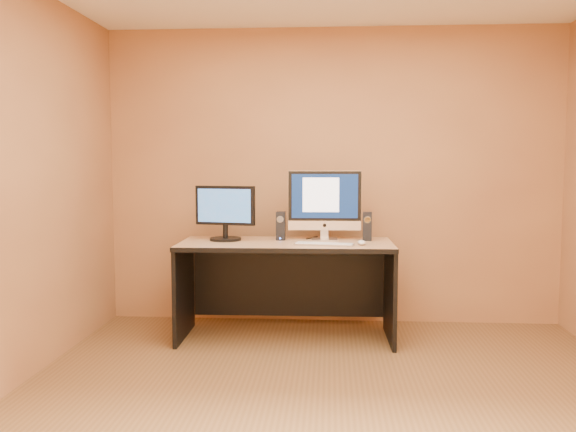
# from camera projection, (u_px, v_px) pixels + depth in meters

# --- Properties ---
(floor) EXTENTS (4.00, 4.00, 0.00)m
(floor) POSITION_uv_depth(u_px,v_px,m) (332.00, 409.00, 3.53)
(floor) COLOR brown
(floor) RESTS_ON ground
(walls) EXTENTS (4.00, 4.00, 2.60)m
(walls) POSITION_uv_depth(u_px,v_px,m) (334.00, 185.00, 3.41)
(walls) COLOR #A97344
(walls) RESTS_ON ground
(desk) EXTENTS (1.72, 0.77, 0.79)m
(desk) POSITION_uv_depth(u_px,v_px,m) (286.00, 291.00, 4.92)
(desk) COLOR tan
(desk) RESTS_ON ground
(imac) EXTENTS (0.61, 0.24, 0.59)m
(imac) POSITION_uv_depth(u_px,v_px,m) (325.00, 205.00, 4.99)
(imac) COLOR silver
(imac) RESTS_ON desk
(second_monitor) EXTENTS (0.55, 0.35, 0.45)m
(second_monitor) POSITION_uv_depth(u_px,v_px,m) (225.00, 213.00, 4.98)
(second_monitor) COLOR black
(second_monitor) RESTS_ON desk
(speaker_left) EXTENTS (0.07, 0.08, 0.23)m
(speaker_left) POSITION_uv_depth(u_px,v_px,m) (281.00, 226.00, 5.01)
(speaker_left) COLOR black
(speaker_left) RESTS_ON desk
(speaker_right) EXTENTS (0.07, 0.08, 0.23)m
(speaker_right) POSITION_uv_depth(u_px,v_px,m) (367.00, 226.00, 4.97)
(speaker_right) COLOR black
(speaker_right) RESTS_ON desk
(keyboard) EXTENTS (0.47, 0.20, 0.02)m
(keyboard) POSITION_uv_depth(u_px,v_px,m) (324.00, 244.00, 4.70)
(keyboard) COLOR silver
(keyboard) RESTS_ON desk
(mouse) EXTENTS (0.06, 0.11, 0.04)m
(mouse) POSITION_uv_depth(u_px,v_px,m) (362.00, 242.00, 4.72)
(mouse) COLOR silver
(mouse) RESTS_ON desk
(cable_a) EXTENTS (0.09, 0.22, 0.01)m
(cable_a) POSITION_uv_depth(u_px,v_px,m) (328.00, 237.00, 5.15)
(cable_a) COLOR black
(cable_a) RESTS_ON desk
(cable_b) EXTENTS (0.10, 0.17, 0.01)m
(cable_b) POSITION_uv_depth(u_px,v_px,m) (312.00, 238.00, 5.13)
(cable_b) COLOR black
(cable_b) RESTS_ON desk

